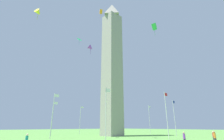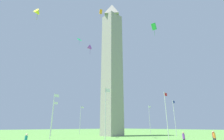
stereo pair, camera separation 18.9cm
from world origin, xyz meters
name	(u,v)px [view 2 (the right image)]	position (x,y,z in m)	size (l,w,h in m)	color
ground_plane	(112,136)	(0.00, 0.00, 0.00)	(260.00, 260.00, 0.00)	#548C3D
obelisk_monument	(112,62)	(0.00, 0.00, 21.49)	(4.73, 4.73, 42.97)	gray
flagpole_n	(150,118)	(17.02, 0.00, 5.12)	(1.12, 0.14, 9.43)	silver
flagpole_ne	(115,119)	(12.05, 12.00, 5.12)	(1.12, 0.14, 9.43)	silver
flagpole_e	(80,118)	(0.05, 16.97, 5.12)	(1.12, 0.14, 9.43)	silver
flagpole_se	(53,117)	(-11.94, 12.00, 5.12)	(1.12, 0.14, 9.43)	silver
flagpole_s	(53,113)	(-16.91, 0.00, 5.12)	(1.12, 0.14, 9.43)	silver
flagpole_sw	(106,111)	(-11.94, -12.00, 5.12)	(1.12, 0.14, 9.43)	silver
flagpole_w	(166,113)	(0.05, -16.97, 5.12)	(1.12, 0.14, 9.43)	silver
flagpole_nw	(174,116)	(12.05, -12.00, 5.12)	(1.12, 0.14, 9.43)	silver
person_orange_shirt	(215,138)	(-2.65, -26.18, 0.89)	(0.32, 0.32, 1.79)	#2D2D38
person_red_shirt	(214,137)	(0.98, -24.77, 0.85)	(0.32, 0.32, 1.71)	#2D2D38
person_purple_shirt	(184,138)	(-7.32, -23.82, 0.86)	(0.32, 0.32, 1.73)	#2D2D38
kite_green_box	(154,27)	(-7.12, -20.58, 20.75)	(1.45, 1.06, 2.73)	green
kite_yellow_delta	(38,13)	(-25.64, -10.80, 20.27)	(1.53, 1.44, 1.99)	yellow
kite_purple_delta	(90,48)	(-14.84, -10.39, 17.50)	(1.55, 1.36, 2.06)	purple
kite_cyan_diamond	(79,40)	(-12.59, -1.43, 23.94)	(1.45, 1.44, 1.73)	#33C6D1
kite_orange_box	(101,12)	(-9.54, -6.46, 31.31)	(1.13, 1.35, 2.47)	orange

